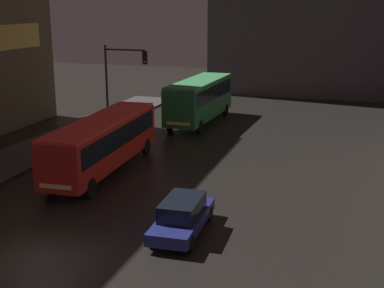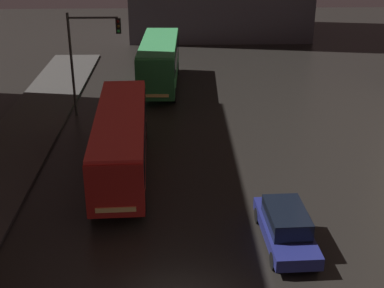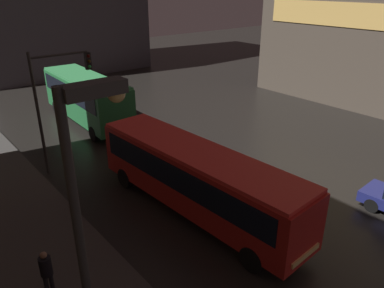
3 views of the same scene
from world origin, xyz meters
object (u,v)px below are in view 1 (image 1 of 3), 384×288
(car_taxi, at_px, (182,216))
(traffic_light_main, at_px, (120,76))
(bus_near, at_px, (103,139))
(bus_far, at_px, (200,97))

(car_taxi, xyz_separation_m, traffic_light_main, (-9.59, 14.69, 3.59))
(car_taxi, distance_m, traffic_light_main, 17.91)
(bus_near, xyz_separation_m, car_taxi, (6.95, -6.60, -1.13))
(bus_near, bearing_deg, car_taxi, 133.81)
(bus_far, distance_m, car_taxi, 21.25)
(bus_far, distance_m, traffic_light_main, 7.46)
(traffic_light_main, bearing_deg, car_taxi, -56.85)
(bus_near, height_order, traffic_light_main, traffic_light_main)
(traffic_light_main, bearing_deg, bus_far, 54.52)
(bus_near, relative_size, traffic_light_main, 1.72)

